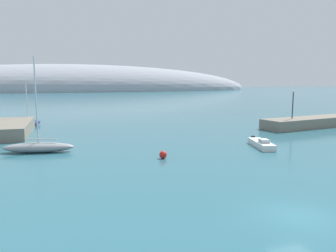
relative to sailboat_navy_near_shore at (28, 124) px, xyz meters
The scene contains 8 objects.
water 47.51m from the sailboat_navy_near_shore, 66.69° to the right, with size 600.00×600.00×0.00m, color #2D6675.
breakwater_rocks 46.66m from the sailboat_navy_near_shore, 16.73° to the right, with size 17.95×4.40×1.60m, color gray.
distant_ridge 183.62m from the sailboat_navy_near_shore, 87.39° to the left, with size 267.78×72.68×36.36m, color #999EA8.
sailboat_navy_near_shore is the anchor object (origin of this frame).
sailboat_grey_mid_mooring 21.26m from the sailboat_navy_near_shore, 81.39° to the right, with size 7.70×3.20×10.26m.
motorboat_white_foreground 37.82m from the sailboat_navy_near_shore, 42.55° to the right, with size 2.68×6.02×1.07m.
mooring_buoy_red 31.63m from the sailboat_navy_near_shore, 61.06° to the right, with size 0.75×0.75×0.75m, color red.
harbor_lamp_post 43.26m from the sailboat_navy_near_shore, 18.94° to the right, with size 0.36×0.36×4.55m.
Camera 1 is at (-12.46, -15.37, 7.83)m, focal length 35.68 mm.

